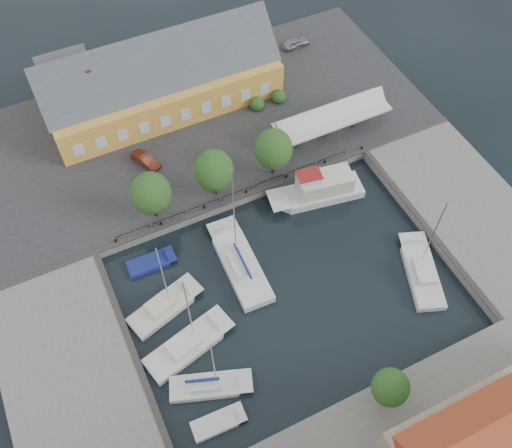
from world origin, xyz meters
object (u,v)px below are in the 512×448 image
(car_red, at_px, (145,160))
(west_boat_c, at_px, (187,346))
(car_silver, at_px, (296,43))
(west_boat_b, at_px, (164,308))
(tent_canopy, at_px, (332,117))
(launch_nw, at_px, (151,263))
(east_boat_c, at_px, (421,273))
(launch_sw, at_px, (218,423))
(warehouse, at_px, (156,82))
(center_sailboat, at_px, (241,265))
(trawler, at_px, (319,190))
(west_boat_d, at_px, (209,386))

(car_red, xyz_separation_m, west_boat_c, (-4.04, -22.59, -1.36))
(car_silver, bearing_deg, west_boat_b, 130.70)
(tent_canopy, bearing_deg, launch_nw, -163.97)
(car_red, distance_m, east_boat_c, 32.80)
(tent_canopy, bearing_deg, launch_sw, -135.62)
(warehouse, relative_size, launch_nw, 5.49)
(car_silver, distance_m, west_boat_c, 44.95)
(car_red, relative_size, west_boat_c, 0.31)
(warehouse, relative_size, center_sailboat, 1.93)
(trawler, bearing_deg, center_sailboat, -158.74)
(center_sailboat, relative_size, trawler, 1.33)
(trawler, distance_m, launch_nw, 20.11)
(center_sailboat, bearing_deg, west_boat_b, -172.74)
(east_boat_c, bearing_deg, tent_canopy, 86.91)
(west_boat_b, height_order, launch_nw, west_boat_b)
(car_red, distance_m, launch_nw, 13.11)
(trawler, height_order, east_boat_c, east_boat_c)
(west_boat_b, bearing_deg, car_red, 75.53)
(east_boat_c, bearing_deg, center_sailboat, 151.31)
(west_boat_c, bearing_deg, car_red, 79.86)
(center_sailboat, bearing_deg, launch_nw, 152.02)
(warehouse, height_order, launch_nw, warehouse)
(west_boat_c, relative_size, west_boat_d, 1.18)
(west_boat_b, distance_m, west_boat_c, 4.75)
(car_silver, relative_size, east_boat_c, 0.33)
(center_sailboat, bearing_deg, trawler, 21.26)
(tent_canopy, bearing_deg, center_sailboat, -145.91)
(warehouse, distance_m, west_boat_d, 37.11)
(tent_canopy, distance_m, car_silver, 16.87)
(tent_canopy, relative_size, west_boat_d, 1.37)
(west_boat_d, height_order, launch_sw, west_boat_d)
(warehouse, xyz_separation_m, west_boat_b, (-9.55, -26.71, -4.17))
(west_boat_c, relative_size, launch_sw, 2.45)
(trawler, relative_size, west_boat_c, 0.92)
(east_boat_c, xyz_separation_m, launch_sw, (-24.72, -4.67, -0.17))
(west_boat_c, bearing_deg, west_boat_b, 96.92)
(west_boat_b, distance_m, west_boat_d, 9.17)
(center_sailboat, height_order, west_boat_d, center_sailboat)
(warehouse, height_order, launch_sw, warehouse)
(car_silver, xyz_separation_m, center_sailboat, (-21.32, -27.99, -1.29))
(car_red, bearing_deg, west_boat_c, -125.31)
(center_sailboat, relative_size, west_boat_b, 1.37)
(west_boat_b, height_order, west_boat_c, west_boat_c)
(west_boat_d, bearing_deg, west_boat_b, 95.46)
(warehouse, relative_size, west_boat_c, 2.37)
(west_boat_b, bearing_deg, warehouse, 70.33)
(trawler, xyz_separation_m, west_boat_c, (-20.08, -10.45, -0.76))
(car_red, xyz_separation_m, trawler, (16.04, -12.14, -0.60))
(warehouse, relative_size, east_boat_c, 2.49)
(center_sailboat, xyz_separation_m, launch_sw, (-8.50, -13.55, -0.27))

